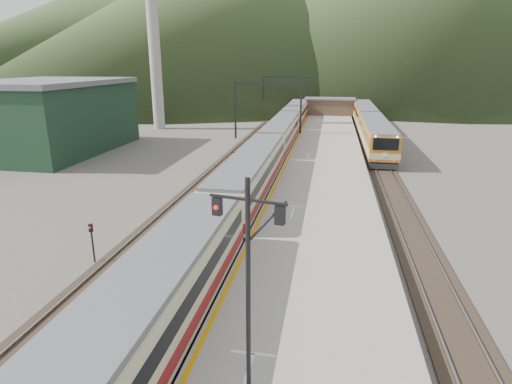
# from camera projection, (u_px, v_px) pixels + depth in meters

# --- Properties ---
(track_main) EXTENTS (2.60, 200.00, 0.23)m
(track_main) POSITION_uv_depth(u_px,v_px,m) (273.00, 163.00, 46.60)
(track_main) COLOR black
(track_main) RESTS_ON ground
(track_far) EXTENTS (2.60, 200.00, 0.23)m
(track_far) POSITION_uv_depth(u_px,v_px,m) (228.00, 161.00, 47.43)
(track_far) COLOR black
(track_far) RESTS_ON ground
(track_second) EXTENTS (2.60, 200.00, 0.23)m
(track_second) POSITION_uv_depth(u_px,v_px,m) (382.00, 167.00, 44.70)
(track_second) COLOR black
(track_second) RESTS_ON ground
(platform) EXTENTS (8.00, 100.00, 1.00)m
(platform) POSITION_uv_depth(u_px,v_px,m) (325.00, 166.00, 43.67)
(platform) COLOR gray
(platform) RESTS_ON ground
(gantry_near) EXTENTS (9.55, 0.25, 8.00)m
(gantry_near) POSITION_uv_depth(u_px,v_px,m) (268.00, 100.00, 59.58)
(gantry_near) COLOR black
(gantry_near) RESTS_ON ground
(gantry_far) EXTENTS (9.55, 0.25, 8.00)m
(gantry_far) POSITION_uv_depth(u_px,v_px,m) (287.00, 89.00, 83.12)
(gantry_far) COLOR black
(gantry_far) RESTS_ON ground
(warehouse) EXTENTS (14.50, 20.50, 8.60)m
(warehouse) POSITION_uv_depth(u_px,v_px,m) (47.00, 116.00, 51.88)
(warehouse) COLOR black
(warehouse) RESTS_ON ground
(smokestack) EXTENTS (1.80, 1.80, 30.00)m
(smokestack) POSITION_uv_depth(u_px,v_px,m) (153.00, 32.00, 66.59)
(smokestack) COLOR #9E998E
(smokestack) RESTS_ON ground
(station_shed) EXTENTS (9.40, 4.40, 3.10)m
(station_shed) POSITION_uv_depth(u_px,v_px,m) (330.00, 106.00, 80.72)
(station_shed) COLOR #4D3A2E
(station_shed) RESTS_ON platform
(hill_a) EXTENTS (180.00, 180.00, 60.00)m
(hill_a) POSITION_uv_depth(u_px,v_px,m) (229.00, 15.00, 185.69)
(hill_a) COLOR #324624
(hill_a) RESTS_ON ground
(hill_b) EXTENTS (220.00, 220.00, 75.00)m
(hill_b) POSITION_uv_depth(u_px,v_px,m) (387.00, 4.00, 209.55)
(hill_b) COLOR #324624
(hill_b) RESTS_ON ground
(hill_d) EXTENTS (200.00, 200.00, 55.00)m
(hill_d) POSITION_uv_depth(u_px,v_px,m) (115.00, 31.00, 246.76)
(hill_d) COLOR #324624
(hill_d) RESTS_ON ground
(main_train) EXTENTS (2.99, 81.90, 3.65)m
(main_train) POSITION_uv_depth(u_px,v_px,m) (270.00, 150.00, 43.67)
(main_train) COLOR #C4BB8B
(main_train) RESTS_ON track_main
(second_train) EXTENTS (3.05, 41.46, 3.72)m
(second_train) POSITION_uv_depth(u_px,v_px,m) (369.00, 123.00, 62.10)
(second_train) COLOR #C5751A
(second_train) RESTS_ON track_second
(signal_mast) EXTENTS (2.16, 0.62, 6.85)m
(signal_mast) POSITION_uv_depth(u_px,v_px,m) (248.00, 271.00, 11.74)
(signal_mast) COLOR black
(signal_mast) RESTS_ON platform
(short_signal_b) EXTENTS (0.23, 0.18, 2.27)m
(short_signal_b) POSITION_uv_depth(u_px,v_px,m) (233.00, 160.00, 41.90)
(short_signal_b) COLOR black
(short_signal_b) RESTS_ON ground
(short_signal_c) EXTENTS (0.26, 0.23, 2.27)m
(short_signal_c) POSITION_uv_depth(u_px,v_px,m) (92.00, 238.00, 23.37)
(short_signal_c) COLOR black
(short_signal_c) RESTS_ON ground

